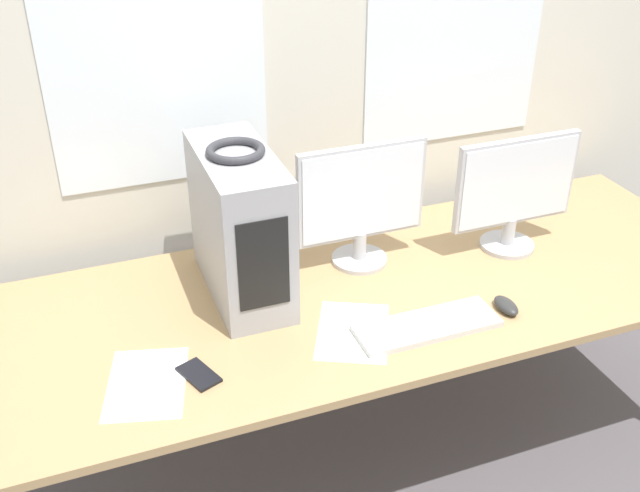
# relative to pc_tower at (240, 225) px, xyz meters

# --- Properties ---
(wall_back) EXTENTS (8.00, 0.07, 2.70)m
(wall_back) POSITION_rel_pc_tower_xyz_m (0.41, 0.44, 0.35)
(wall_back) COLOR beige
(wall_back) RESTS_ON ground_plane
(desk) EXTENTS (2.54, 0.92, 0.76)m
(desk) POSITION_rel_pc_tower_xyz_m (0.41, -0.14, -0.28)
(desk) COLOR tan
(desk) RESTS_ON ground_plane
(pc_tower) EXTENTS (0.22, 0.50, 0.48)m
(pc_tower) POSITION_rel_pc_tower_xyz_m (0.00, 0.00, 0.00)
(pc_tower) COLOR #9E9EA3
(pc_tower) RESTS_ON desk
(headphones) EXTENTS (0.18, 0.18, 0.02)m
(headphones) POSITION_rel_pc_tower_xyz_m (-0.00, 0.00, 0.25)
(headphones) COLOR #333338
(headphones) RESTS_ON pc_tower
(monitor_main) EXTENTS (0.45, 0.19, 0.43)m
(monitor_main) POSITION_rel_pc_tower_xyz_m (0.42, 0.03, -0.01)
(monitor_main) COLOR #B7B7BC
(monitor_main) RESTS_ON desk
(monitor_right_near) EXTENTS (0.46, 0.19, 0.41)m
(monitor_right_near) POSITION_rel_pc_tower_xyz_m (0.96, -0.07, -0.02)
(monitor_right_near) COLOR #B7B7BC
(monitor_right_near) RESTS_ON desk
(keyboard) EXTENTS (0.44, 0.15, 0.02)m
(keyboard) POSITION_rel_pc_tower_xyz_m (0.46, -0.40, -0.23)
(keyboard) COLOR silver
(keyboard) RESTS_ON desk
(mouse) EXTENTS (0.06, 0.11, 0.03)m
(mouse) POSITION_rel_pc_tower_xyz_m (0.74, -0.40, -0.22)
(mouse) COLOR #2D2D2D
(mouse) RESTS_ON desk
(cell_phone) EXTENTS (0.11, 0.15, 0.01)m
(cell_phone) POSITION_rel_pc_tower_xyz_m (-0.24, -0.37, -0.23)
(cell_phone) COLOR black
(cell_phone) RESTS_ON desk
(paper_sheet_left) EXTENTS (0.28, 0.34, 0.00)m
(paper_sheet_left) POSITION_rel_pc_tower_xyz_m (-0.38, -0.36, -0.24)
(paper_sheet_left) COLOR white
(paper_sheet_left) RESTS_ON desk
(paper_sheet_front) EXTENTS (0.32, 0.36, 0.00)m
(paper_sheet_front) POSITION_rel_pc_tower_xyz_m (0.24, -0.34, -0.24)
(paper_sheet_front) COLOR white
(paper_sheet_front) RESTS_ON desk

